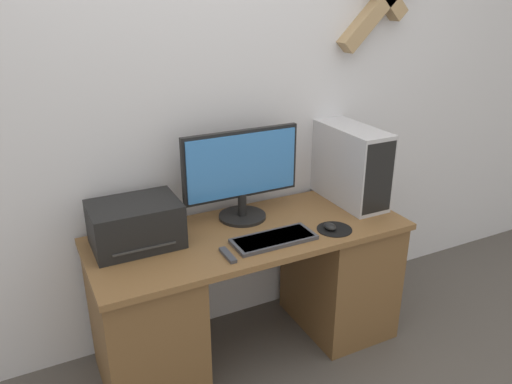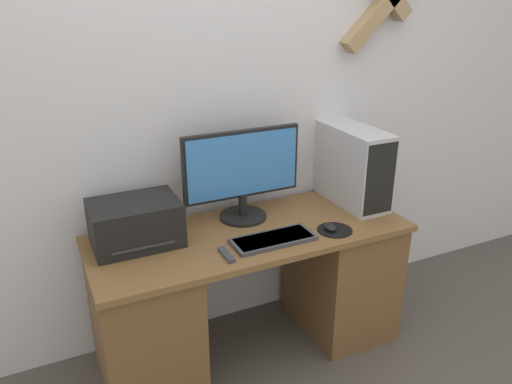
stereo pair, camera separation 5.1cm
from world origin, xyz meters
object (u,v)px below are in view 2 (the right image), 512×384
object	(u,v)px
keyboard	(273,239)
computer_tower	(353,165)
mouse	(330,227)
printer	(135,223)
remote_control	(226,255)
monitor	(242,170)

from	to	relation	value
keyboard	computer_tower	size ratio (longest dim) A/B	0.83
mouse	printer	distance (m)	0.91
keyboard	remote_control	xyz separation A→B (m)	(-0.25, -0.04, -0.00)
keyboard	remote_control	world-z (taller)	keyboard
computer_tower	printer	bearing A→B (deg)	179.24
remote_control	keyboard	bearing A→B (deg)	8.82
computer_tower	keyboard	bearing A→B (deg)	-158.39
monitor	keyboard	bearing A→B (deg)	-85.59
keyboard	printer	xyz separation A→B (m)	(-0.57, 0.25, 0.09)
mouse	printer	size ratio (longest dim) A/B	0.19
keyboard	mouse	xyz separation A→B (m)	(0.29, -0.02, 0.01)
computer_tower	printer	distance (m)	1.17
monitor	mouse	bearing A→B (deg)	-45.33
printer	computer_tower	bearing A→B (deg)	-0.76
computer_tower	remote_control	world-z (taller)	computer_tower
printer	remote_control	bearing A→B (deg)	-41.86
mouse	computer_tower	distance (m)	0.44
computer_tower	remote_control	bearing A→B (deg)	-161.99
computer_tower	printer	xyz separation A→B (m)	(-1.17, 0.02, -0.10)
keyboard	monitor	bearing A→B (deg)	94.41
monitor	computer_tower	xyz separation A→B (m)	(0.62, -0.06, -0.05)
mouse	printer	xyz separation A→B (m)	(-0.87, 0.28, 0.08)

